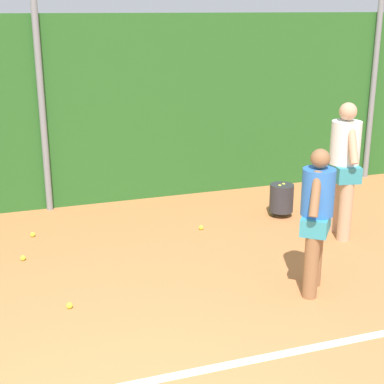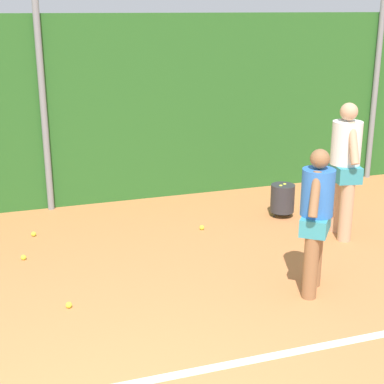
{
  "view_description": "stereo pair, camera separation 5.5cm",
  "coord_description": "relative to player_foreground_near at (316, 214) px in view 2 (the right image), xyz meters",
  "views": [
    {
      "loc": [
        -0.63,
        -3.06,
        3.04
      ],
      "look_at": [
        1.49,
        3.2,
        0.92
      ],
      "focal_mm": 54.08,
      "sensor_mm": 36.0,
      "label": 1
    },
    {
      "loc": [
        -0.58,
        -3.08,
        3.04
      ],
      "look_at": [
        1.49,
        3.2,
        0.92
      ],
      "focal_mm": 54.08,
      "sensor_mm": 36.0,
      "label": 2
    }
  ],
  "objects": [
    {
      "name": "hedge_fence_backdrop",
      "position": [
        -2.52,
        3.91,
        0.56
      ],
      "size": [
        20.11,
        0.25,
        2.96
      ],
      "primitive_type": "cube",
      "color": "#286023",
      "rests_on": "ground_plane"
    },
    {
      "name": "tennis_ball_0",
      "position": [
        -2.86,
        2.64,
        -0.88
      ],
      "size": [
        0.07,
        0.07,
        0.07
      ],
      "primitive_type": "sphere",
      "color": "#CCDB33",
      "rests_on": "ground_plane"
    },
    {
      "name": "tennis_ball_9",
      "position": [
        -2.63,
        0.45,
        -0.88
      ],
      "size": [
        0.07,
        0.07,
        0.07
      ],
      "primitive_type": "sphere",
      "color": "#CCDB33",
      "rests_on": "ground_plane"
    },
    {
      "name": "ball_hopper",
      "position": [
        0.79,
        2.3,
        -0.62
      ],
      "size": [
        0.36,
        0.36,
        0.51
      ],
      "color": "#2D2D33",
      "rests_on": "ground_plane"
    },
    {
      "name": "player_midcourt",
      "position": [
        1.2,
        1.36,
        0.13
      ],
      "size": [
        0.42,
        0.84,
        1.86
      ],
      "rotation": [
        0.0,
        0.0,
        1.38
      ],
      "color": "tan",
      "rests_on": "ground_plane"
    },
    {
      "name": "tennis_ball_3",
      "position": [
        -0.56,
        2.14,
        -0.88
      ],
      "size": [
        0.07,
        0.07,
        0.07
      ],
      "primitive_type": "sphere",
      "color": "#CCDB33",
      "rests_on": "ground_plane"
    },
    {
      "name": "tennis_ball_1",
      "position": [
        -3.03,
        1.87,
        -0.88
      ],
      "size": [
        0.07,
        0.07,
        0.07
      ],
      "primitive_type": "sphere",
      "color": "#CCDB33",
      "rests_on": "ground_plane"
    },
    {
      "name": "ground_plane",
      "position": [
        -2.52,
        -0.31,
        -0.91
      ],
      "size": [
        30.94,
        30.94,
        0.0
      ],
      "primitive_type": "plane",
      "color": "#C67542"
    },
    {
      "name": "fence_post_right",
      "position": [
        3.28,
        3.73,
        0.69
      ],
      "size": [
        0.1,
        0.1,
        3.22
      ],
      "primitive_type": "cylinder",
      "color": "gray",
      "rests_on": "ground_plane"
    },
    {
      "name": "player_foreground_near",
      "position": [
        0.0,
        0.0,
        0.0
      ],
      "size": [
        0.52,
        0.66,
        1.64
      ],
      "rotation": [
        0.0,
        0.0,
        0.91
      ],
      "color": "#8C603D",
      "rests_on": "ground_plane"
    },
    {
      "name": "fence_post_center",
      "position": [
        -2.52,
        3.73,
        0.69
      ],
      "size": [
        0.1,
        0.1,
        3.22
      ],
      "primitive_type": "cylinder",
      "color": "gray",
      "rests_on": "ground_plane"
    }
  ]
}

